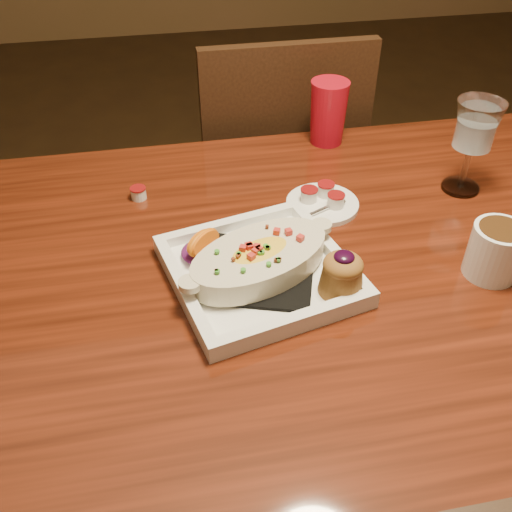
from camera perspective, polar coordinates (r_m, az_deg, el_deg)
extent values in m
plane|color=black|center=(1.54, 6.82, -22.38)|extent=(7.00, 7.00, 0.00)
cube|color=maroon|center=(0.96, 10.11, -1.26)|extent=(1.50, 0.90, 0.04)
cylinder|color=black|center=(1.49, -22.23, -6.18)|extent=(0.07, 0.07, 0.71)
cube|color=black|center=(1.67, 1.28, 6.87)|extent=(0.42, 0.42, 0.04)
cylinder|color=black|center=(1.96, 5.03, 4.44)|extent=(0.04, 0.04, 0.45)
cylinder|color=black|center=(1.91, -4.87, 3.35)|extent=(0.04, 0.04, 0.45)
cylinder|color=black|center=(1.71, 7.93, -2.01)|extent=(0.04, 0.04, 0.45)
cylinder|color=black|center=(1.65, -3.41, -3.50)|extent=(0.04, 0.04, 0.45)
cube|color=black|center=(1.38, 3.08, 11.44)|extent=(0.40, 0.03, 0.46)
cube|color=white|center=(0.90, 0.36, -1.89)|extent=(0.32, 0.32, 0.01)
cube|color=black|center=(0.89, 0.36, -1.45)|extent=(0.21, 0.21, 0.01)
ellipsoid|color=yellow|center=(0.87, 0.37, -0.26)|extent=(0.23, 0.18, 0.04)
ellipsoid|color=#601660|center=(0.92, -5.50, 0.41)|extent=(0.06, 0.07, 0.02)
cone|color=brown|center=(0.85, 8.55, -2.18)|extent=(0.07, 0.07, 0.05)
ellipsoid|color=brown|center=(0.84, 8.71, -0.89)|extent=(0.06, 0.06, 0.03)
ellipsoid|color=black|center=(0.83, 8.81, -0.10)|extent=(0.03, 0.03, 0.01)
cylinder|color=white|center=(0.96, 22.79, 0.43)|extent=(0.08, 0.08, 0.09)
cylinder|color=#361F0E|center=(0.94, 23.33, 2.13)|extent=(0.07, 0.07, 0.02)
cylinder|color=silver|center=(1.17, 19.73, 6.51)|extent=(0.07, 0.07, 0.01)
cylinder|color=silver|center=(1.15, 20.18, 8.25)|extent=(0.01, 0.01, 0.08)
cone|color=silver|center=(1.11, 21.18, 12.03)|extent=(0.09, 0.09, 0.09)
cylinder|color=white|center=(1.06, 6.64, 5.18)|extent=(0.13, 0.13, 0.01)
cylinder|color=white|center=(1.05, 5.32, 6.07)|extent=(0.03, 0.03, 0.02)
cylinder|color=maroon|center=(1.05, 5.36, 6.63)|extent=(0.03, 0.03, 0.00)
cylinder|color=white|center=(1.07, 6.99, 6.57)|extent=(0.03, 0.03, 0.02)
cylinder|color=maroon|center=(1.06, 7.04, 7.13)|extent=(0.03, 0.03, 0.00)
cylinder|color=white|center=(1.04, 7.98, 5.49)|extent=(0.03, 0.03, 0.02)
cylinder|color=maroon|center=(1.04, 8.04, 6.06)|extent=(0.03, 0.03, 0.00)
cylinder|color=white|center=(1.09, -11.67, 6.13)|extent=(0.03, 0.03, 0.02)
cylinder|color=maroon|center=(1.09, -11.74, 6.63)|extent=(0.03, 0.03, 0.00)
cone|color=red|center=(1.25, 7.23, 14.04)|extent=(0.08, 0.08, 0.13)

